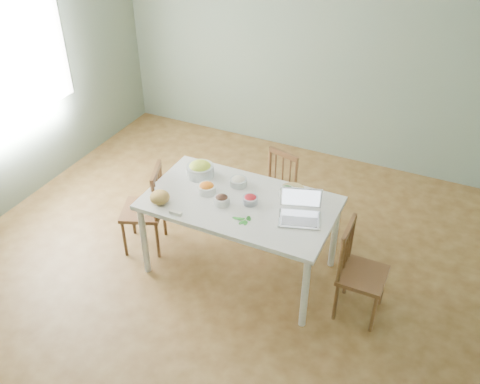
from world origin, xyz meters
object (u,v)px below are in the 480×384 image
at_px(chair_right, 363,273).
at_px(laptop, 300,209).
at_px(dining_table, 240,236).
at_px(chair_left, 142,208).
at_px(bread_boule, 160,197).
at_px(bowl_squash, 200,169).
at_px(chair_far, 272,194).

height_order(chair_right, laptop, laptop).
distance_m(dining_table, chair_left, 1.02).
bearing_deg(bread_boule, chair_right, 8.00).
bearing_deg(chair_right, dining_table, 86.45).
bearing_deg(dining_table, chair_left, -174.49).
bearing_deg(chair_left, chair_right, 69.72).
height_order(chair_right, bread_boule, bread_boule).
bearing_deg(bowl_squash, bread_boule, -101.75).
bearing_deg(bread_boule, dining_table, 26.80).
distance_m(chair_far, bread_boule, 1.29).
relative_size(chair_right, bread_boule, 5.12).
xyz_separation_m(chair_left, bowl_squash, (0.49, 0.31, 0.41)).
xyz_separation_m(dining_table, laptop, (0.57, -0.03, 0.52)).
bearing_deg(chair_far, chair_right, -19.64).
xyz_separation_m(dining_table, bowl_squash, (-0.52, 0.22, 0.47)).
xyz_separation_m(bread_boule, laptop, (1.20, 0.29, 0.06)).
bearing_deg(laptop, chair_left, 164.35).
distance_m(chair_far, chair_right, 1.37).
bearing_deg(chair_far, dining_table, -78.16).
bearing_deg(chair_right, laptop, 86.53).
bearing_deg(dining_table, bread_boule, -153.20).
bearing_deg(chair_right, bread_boule, 97.62).
xyz_separation_m(chair_far, bowl_squash, (-0.55, -0.49, 0.44)).
relative_size(bowl_squash, laptop, 0.73).
relative_size(dining_table, chair_left, 1.85).
xyz_separation_m(chair_far, chair_left, (-1.04, -0.80, 0.03)).
bearing_deg(chair_far, chair_left, -127.81).
xyz_separation_m(chair_far, bread_boule, (-0.66, -1.03, 0.42)).
relative_size(dining_table, bread_boule, 9.58).
xyz_separation_m(chair_right, bowl_squash, (-1.69, 0.28, 0.41)).
distance_m(bread_boule, laptop, 1.23).
xyz_separation_m(chair_left, laptop, (1.58, 0.06, 0.46)).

